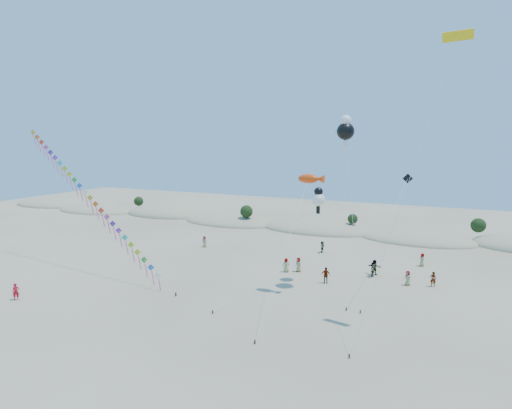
# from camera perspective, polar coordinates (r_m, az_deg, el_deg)

# --- Properties ---
(ground) EXTENTS (160.00, 160.00, 0.00)m
(ground) POSITION_cam_1_polar(r_m,az_deg,el_deg) (33.52, -16.39, -17.85)
(ground) COLOR gray
(ground) RESTS_ON ground
(dune_ridge) EXTENTS (145.30, 11.49, 5.57)m
(dune_ridge) POSITION_cam_1_polar(r_m,az_deg,el_deg) (71.62, 8.79, -3.31)
(dune_ridge) COLOR gray
(dune_ridge) RESTS_ON ground
(kite_train) EXTENTS (26.40, 6.29, 16.76)m
(kite_train) POSITION_cam_1_polar(r_m,az_deg,el_deg) (51.84, -21.49, 1.05)
(kite_train) COLOR #3F2D1E
(kite_train) RESTS_ON ground
(fish_kite) EXTENTS (2.53, 12.52, 11.58)m
(fish_kite) POSITION_cam_1_polar(r_m,az_deg,el_deg) (40.59, 7.34, 3.36)
(fish_kite) COLOR #3F2D1E
(fish_kite) RESTS_ON ground
(cartoon_kite_low) EXTENTS (6.26, 12.94, 9.96)m
(cartoon_kite_low) POSITION_cam_1_polar(r_m,az_deg,el_deg) (44.43, 8.29, 0.85)
(cartoon_kite_low) COLOR #3F2D1E
(cartoon_kite_low) RESTS_ON ground
(cartoon_kite_high) EXTENTS (4.16, 6.64, 17.11)m
(cartoon_kite_high) POSITION_cam_1_polar(r_m,az_deg,el_deg) (42.31, 11.86, 9.78)
(cartoon_kite_high) COLOR #3F2D1E
(cartoon_kite_high) RESTS_ON ground
(parafoil_kite) EXTENTS (6.47, 8.58, 22.58)m
(parafoil_kite) POSITION_cam_1_polar(r_m,az_deg,el_deg) (35.98, 25.04, 18.89)
(parafoil_kite) COLOR #3F2D1E
(parafoil_kite) RESTS_ON ground
(dark_kite) EXTENTS (4.04, 11.43, 11.33)m
(dark_kite) POSITION_cam_1_polar(r_m,az_deg,el_deg) (44.61, 17.86, -0.56)
(dark_kite) COLOR #3F2D1E
(dark_kite) RESTS_ON ground
(flyer_foreground) EXTENTS (0.64, 0.69, 1.58)m
(flyer_foreground) POSITION_cam_1_polar(r_m,az_deg,el_deg) (46.24, -29.38, -10.10)
(flyer_foreground) COLOR #B50E1F
(flyer_foreground) RESTS_ON ground
(beachgoers) EXTENTS (30.34, 12.82, 1.70)m
(beachgoers) POSITION_cam_1_polar(r_m,az_deg,el_deg) (50.38, 11.19, -7.65)
(beachgoers) COLOR slate
(beachgoers) RESTS_ON ground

